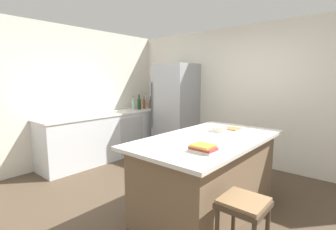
{
  "coord_description": "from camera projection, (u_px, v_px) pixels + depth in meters",
  "views": [
    {
      "loc": [
        2.08,
        -2.27,
        1.61
      ],
      "look_at": [
        -0.65,
        0.91,
        1.0
      ],
      "focal_mm": 26.33,
      "sensor_mm": 36.0,
      "label": 1
    }
  ],
  "objects": [
    {
      "name": "olive_oil_bottle",
      "position": [
        152.0,
        102.0,
        6.01
      ],
      "size": [
        0.06,
        0.06,
        0.29
      ],
      "color": "olive",
      "rests_on": "counter_run_left"
    },
    {
      "name": "kitchen_island",
      "position": [
        208.0,
        174.0,
        3.0
      ],
      "size": [
        1.11,
        2.02,
        0.93
      ],
      "color": "#7A6047",
      "rests_on": "ground_plane"
    },
    {
      "name": "vinegar_bottle",
      "position": [
        144.0,
        104.0,
        5.77
      ],
      "size": [
        0.06,
        0.06,
        0.3
      ],
      "color": "#994C23",
      "rests_on": "counter_run_left"
    },
    {
      "name": "hot_sauce_bottle",
      "position": [
        140.0,
        105.0,
        5.72
      ],
      "size": [
        0.05,
        0.05,
        0.22
      ],
      "color": "red",
      "rests_on": "counter_run_left"
    },
    {
      "name": "cutting_board",
      "position": [
        229.0,
        128.0,
        3.44
      ],
      "size": [
        0.3,
        0.23,
        0.02
      ],
      "color": "#9E7042",
      "rests_on": "kitchen_island"
    },
    {
      "name": "counter_run_left",
      "position": [
        109.0,
        135.0,
        5.09
      ],
      "size": [
        0.67,
        2.81,
        0.93
      ],
      "color": "silver",
      "rests_on": "ground_plane"
    },
    {
      "name": "gin_bottle",
      "position": [
        133.0,
        104.0,
        5.57
      ],
      "size": [
        0.08,
        0.08,
        0.31
      ],
      "color": "#8CB79E",
      "rests_on": "counter_run_left"
    },
    {
      "name": "mixing_bowl",
      "position": [
        219.0,
        129.0,
        3.26
      ],
      "size": [
        0.21,
        0.21,
        0.07
      ],
      "color": "silver",
      "rests_on": "kitchen_island"
    },
    {
      "name": "bar_stool",
      "position": [
        243.0,
        213.0,
        1.99
      ],
      "size": [
        0.36,
        0.36,
        0.66
      ],
      "color": "#473828",
      "rests_on": "ground_plane"
    },
    {
      "name": "cookbook_stack",
      "position": [
        203.0,
        148.0,
        2.35
      ],
      "size": [
        0.25,
        0.18,
        0.07
      ],
      "color": "silver",
      "rests_on": "kitchen_island"
    },
    {
      "name": "wall_rear",
      "position": [
        238.0,
        95.0,
        4.78
      ],
      "size": [
        6.0,
        0.1,
        2.6
      ],
      "primitive_type": "cube",
      "color": "silver",
      "rests_on": "ground_plane"
    },
    {
      "name": "soda_bottle",
      "position": [
        146.0,
        103.0,
        5.86
      ],
      "size": [
        0.06,
        0.06,
        0.35
      ],
      "color": "silver",
      "rests_on": "counter_run_left"
    },
    {
      "name": "ground_plane",
      "position": [
        160.0,
        201.0,
        3.28
      ],
      "size": [
        7.2,
        7.2,
        0.0
      ],
      "primitive_type": "plane",
      "color": "#4C3D2D"
    },
    {
      "name": "sink_faucet",
      "position": [
        88.0,
        107.0,
        4.71
      ],
      "size": [
        0.15,
        0.05,
        0.3
      ],
      "color": "silver",
      "rests_on": "counter_run_left"
    },
    {
      "name": "refrigerator",
      "position": [
        176.0,
        109.0,
        5.31
      ],
      "size": [
        0.78,
        0.76,
        1.93
      ],
      "color": "#93969B",
      "rests_on": "ground_plane"
    },
    {
      "name": "wall_left",
      "position": [
        65.0,
        96.0,
        4.67
      ],
      "size": [
        0.1,
        6.0,
        2.6
      ],
      "primitive_type": "cube",
      "color": "silver",
      "rests_on": "ground_plane"
    },
    {
      "name": "wine_bottle",
      "position": [
        139.0,
        103.0,
        5.6
      ],
      "size": [
        0.08,
        0.08,
        0.34
      ],
      "color": "#19381E",
      "rests_on": "counter_run_left"
    },
    {
      "name": "syrup_bottle",
      "position": [
        151.0,
        103.0,
        5.89
      ],
      "size": [
        0.06,
        0.06,
        0.28
      ],
      "color": "#5B3319",
      "rests_on": "counter_run_left"
    }
  ]
}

